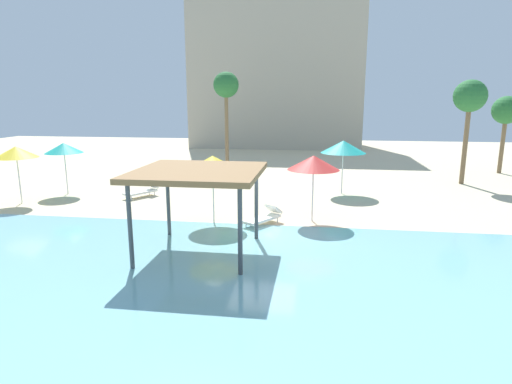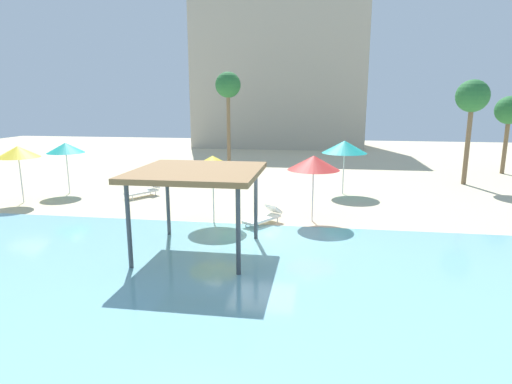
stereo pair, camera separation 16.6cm
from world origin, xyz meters
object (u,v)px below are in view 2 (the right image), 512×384
object	(u,v)px
beach_umbrella_teal_3	(345,147)
beach_umbrella_yellow_2	(213,163)
lounge_chair_4	(265,217)
lounge_chair_1	(144,190)
shade_pavilion	(197,175)
beach_umbrella_teal_4	(66,148)
palm_tree_1	(472,98)
palm_tree_3	(509,112)
beach_umbrella_yellow_1	(18,152)
palm_tree_0	(228,88)
beach_umbrella_red_0	(314,163)

from	to	relation	value
beach_umbrella_teal_3	beach_umbrella_yellow_2	bearing A→B (deg)	-129.85
lounge_chair_4	lounge_chair_1	bearing A→B (deg)	-87.43
shade_pavilion	lounge_chair_1	distance (m)	9.77
shade_pavilion	beach_umbrella_teal_4	world-z (taller)	shade_pavilion
palm_tree_1	palm_tree_3	distance (m)	6.00
shade_pavilion	beach_umbrella_yellow_1	size ratio (longest dim) A/B	1.42
beach_umbrella_teal_3	lounge_chair_1	size ratio (longest dim) A/B	1.52
palm_tree_0	palm_tree_3	distance (m)	19.69
beach_umbrella_red_0	palm_tree_1	bearing A→B (deg)	46.66
palm_tree_3	beach_umbrella_red_0	bearing A→B (deg)	-132.63
palm_tree_0	palm_tree_1	world-z (taller)	palm_tree_0
lounge_chair_1	palm_tree_0	world-z (taller)	palm_tree_0
shade_pavilion	beach_umbrella_teal_3	size ratio (longest dim) A/B	1.39
beach_umbrella_yellow_2	palm_tree_0	bearing A→B (deg)	99.85
beach_umbrella_teal_3	shade_pavilion	bearing A→B (deg)	-117.12
lounge_chair_4	palm_tree_3	bearing A→B (deg)	168.26
lounge_chair_4	palm_tree_1	distance (m)	15.81
shade_pavilion	beach_umbrella_teal_3	bearing A→B (deg)	62.88
beach_umbrella_teal_3	palm_tree_0	bearing A→B (deg)	134.09
lounge_chair_4	beach_umbrella_yellow_2	bearing A→B (deg)	-52.18
shade_pavilion	lounge_chair_4	distance (m)	4.69
beach_umbrella_yellow_2	beach_umbrella_teal_4	size ratio (longest dim) A/B	1.02
beach_umbrella_red_0	shade_pavilion	bearing A→B (deg)	-129.48
lounge_chair_4	palm_tree_0	world-z (taller)	palm_tree_0
beach_umbrella_red_0	lounge_chair_4	distance (m)	3.03
beach_umbrella_red_0	beach_umbrella_yellow_2	xyz separation A→B (m)	(-4.06, -0.98, 0.04)
beach_umbrella_yellow_1	lounge_chair_4	xyz separation A→B (m)	(12.52, -1.96, -2.23)
shade_pavilion	beach_umbrella_red_0	bearing A→B (deg)	50.52
palm_tree_0	palm_tree_3	world-z (taller)	palm_tree_0
palm_tree_1	beach_umbrella_teal_4	bearing A→B (deg)	-165.07
beach_umbrella_teal_4	beach_umbrella_teal_3	bearing A→B (deg)	8.26
beach_umbrella_teal_4	palm_tree_1	size ratio (longest dim) A/B	0.45
palm_tree_3	lounge_chair_1	bearing A→B (deg)	-154.08
beach_umbrella_yellow_2	palm_tree_1	xyz separation A→B (m)	(13.07, 10.52, 2.59)
beach_umbrella_yellow_1	palm_tree_1	bearing A→B (deg)	19.69
beach_umbrella_teal_3	beach_umbrella_teal_4	xyz separation A→B (m)	(-14.99, -2.18, -0.06)
shade_pavilion	palm_tree_3	bearing A→B (deg)	48.11
beach_umbrella_yellow_1	beach_umbrella_teal_4	size ratio (longest dim) A/B	1.02
beach_umbrella_red_0	beach_umbrella_teal_3	xyz separation A→B (m)	(1.54, 5.73, 0.07)
palm_tree_1	lounge_chair_1	bearing A→B (deg)	-161.09
beach_umbrella_yellow_2	palm_tree_3	world-z (taller)	palm_tree_3
beach_umbrella_red_0	beach_umbrella_yellow_1	distance (m)	14.50
lounge_chair_4	beach_umbrella_yellow_1	bearing A→B (deg)	-65.62
palm_tree_0	palm_tree_3	size ratio (longest dim) A/B	1.33
palm_tree_1	beach_umbrella_red_0	bearing A→B (deg)	-133.34
shade_pavilion	palm_tree_0	xyz separation A→B (m)	(-3.02, 18.73, 3.27)
beach_umbrella_yellow_1	palm_tree_3	distance (m)	30.29
beach_umbrella_red_0	palm_tree_3	distance (m)	19.14
beach_umbrella_yellow_2	shade_pavilion	bearing A→B (deg)	-83.85
beach_umbrella_teal_4	palm_tree_3	size ratio (longest dim) A/B	0.52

